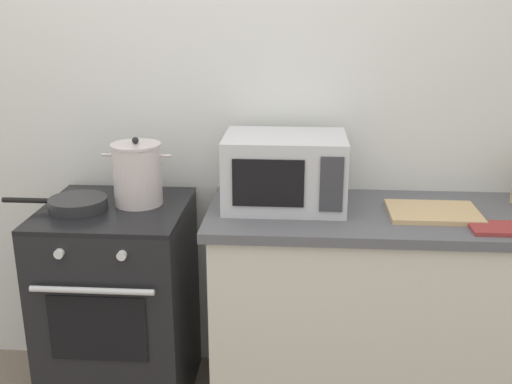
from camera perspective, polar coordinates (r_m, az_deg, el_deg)
The scene contains 9 objects.
back_wall at distance 2.77m, azimuth 1.57°, elevation 7.25°, with size 4.40×0.10×2.50m, color silver.
lower_cabinet_right at distance 2.76m, azimuth 13.90°, elevation -11.32°, with size 1.64×0.56×0.88m, color beige.
countertop_right at distance 2.57m, azimuth 14.66°, elevation -2.30°, with size 1.70×0.60×0.04m, color #59595E.
stove at distance 2.79m, azimuth -12.60°, elevation -10.34°, with size 0.60×0.64×0.92m.
stock_pot at distance 2.59m, azimuth -11.08°, elevation 1.67°, with size 0.29×0.21×0.29m.
frying_pan at distance 2.61m, azimuth -16.51°, elevation -1.06°, with size 0.44×0.24×0.05m.
microwave at distance 2.53m, azimuth 2.72°, elevation 2.00°, with size 0.50×0.37×0.30m.
cutting_board at distance 2.55m, azimuth 16.30°, elevation -1.84°, with size 0.36×0.26×0.02m, color tan.
oven_mitt at distance 2.46m, azimuth 21.49°, elevation -3.19°, with size 0.18×0.14×0.02m, color #993333.
Camera 1 is at (0.42, -1.75, 1.76)m, focal length 42.59 mm.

